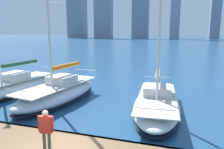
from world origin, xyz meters
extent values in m
cube|color=#473828|center=(0.00, -1.32, 0.55)|extent=(28.00, 0.16, 0.10)
cylinder|color=#473828|center=(0.00, -1.15, 0.25)|extent=(0.28, 0.28, 0.50)
cube|color=gray|center=(-25.53, -161.48, 19.28)|extent=(6.35, 8.97, 38.56)
cube|color=#8791A0|center=(0.40, -152.10, 22.55)|extent=(6.09, 10.55, 45.10)
cube|color=gray|center=(24.23, -152.12, 15.57)|extent=(11.45, 6.66, 31.15)
cube|color=gray|center=(52.74, -153.86, 22.33)|extent=(13.01, 7.34, 44.65)
cube|color=gray|center=(81.17, -167.13, 22.59)|extent=(13.66, 11.64, 45.18)
ellipsoid|color=white|center=(-2.97, -6.46, 0.47)|extent=(3.31, 8.02, 0.93)
ellipsoid|color=black|center=(-2.97, -6.46, 0.21)|extent=(3.33, 8.06, 0.10)
cube|color=beige|center=(-2.97, -6.46, 0.96)|extent=(2.75, 7.05, 0.06)
cube|color=silver|center=(-2.93, -6.93, 1.27)|extent=(1.75, 1.85, 0.55)
cylinder|color=silver|center=(-2.88, -7.51, 2.04)|extent=(0.38, 3.29, 0.12)
cylinder|color=#C6B284|center=(-2.88, -7.51, 2.16)|extent=(0.56, 3.04, 0.32)
cylinder|color=silver|center=(-3.25, -2.87, 1.48)|extent=(1.76, 0.18, 0.04)
cylinder|color=silver|center=(-2.69, -9.98, 1.48)|extent=(2.03, 0.20, 0.04)
ellipsoid|color=silver|center=(3.75, -6.38, 0.60)|extent=(3.67, 8.04, 1.20)
ellipsoid|color=black|center=(3.75, -6.38, 0.27)|extent=(3.69, 8.08, 0.10)
cube|color=beige|center=(3.75, -6.38, 1.23)|extent=(3.08, 7.06, 0.06)
cube|color=silver|center=(3.69, -6.84, 1.54)|extent=(1.79, 1.91, 0.55)
cylinder|color=silver|center=(3.83, -5.80, 5.67)|extent=(0.16, 0.16, 8.80)
cylinder|color=silver|center=(3.83, -5.80, 6.55)|extent=(2.33, 0.38, 0.05)
cylinder|color=silver|center=(3.60, -7.41, 2.31)|extent=(0.58, 3.24, 0.12)
cylinder|color=orange|center=(3.60, -7.41, 2.43)|extent=(0.74, 3.01, 0.32)
cylinder|color=silver|center=(4.25, -2.85, 1.75)|extent=(1.68, 0.28, 0.04)
cylinder|color=silver|center=(3.26, -9.83, 1.75)|extent=(1.94, 0.31, 0.04)
ellipsoid|color=white|center=(8.22, -6.74, 0.55)|extent=(3.54, 9.20, 1.10)
ellipsoid|color=black|center=(8.22, -6.74, 0.25)|extent=(3.56, 9.25, 0.10)
cube|color=beige|center=(8.22, -6.74, 1.13)|extent=(2.97, 8.08, 0.06)
cube|color=silver|center=(8.15, -7.28, 1.44)|extent=(1.72, 2.14, 0.55)
cylinder|color=silver|center=(8.07, -7.95, 2.21)|extent=(0.57, 3.75, 0.12)
cylinder|color=#1E5633|center=(8.07, -7.95, 2.33)|extent=(0.73, 3.48, 0.32)
cylinder|color=silver|center=(7.74, -10.75, 1.65)|extent=(1.86, 0.26, 0.04)
cylinder|color=#4C473D|center=(0.27, 0.32, 0.97)|extent=(0.11, 0.11, 0.75)
cylinder|color=#4C473D|center=(0.08, 0.30, 0.97)|extent=(0.11, 0.11, 0.75)
cube|color=red|center=(0.17, 0.31, 1.66)|extent=(0.44, 0.23, 0.62)
cylinder|color=red|center=(0.42, 0.34, 1.68)|extent=(0.09, 0.09, 0.57)
cylinder|color=red|center=(-0.07, 0.28, 1.68)|extent=(0.09, 0.09, 0.57)
sphere|color=tan|center=(0.17, 0.31, 2.07)|extent=(0.21, 0.21, 0.21)
camera|label=1|loc=(-4.15, 6.41, 4.82)|focal=35.00mm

